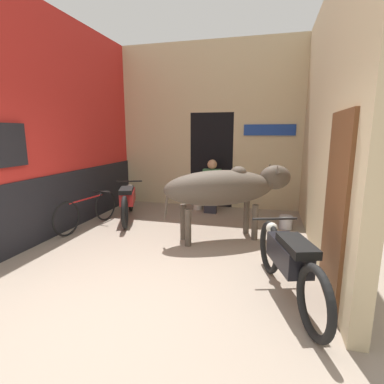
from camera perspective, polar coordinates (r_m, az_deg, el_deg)
The scene contains 11 objects.
ground_plane at distance 3.53m, azimuth -14.48°, elevation -21.22°, with size 30.00×30.00×0.00m, color gray.
wall_left_shopfront at distance 6.31m, azimuth -23.53°, elevation 11.02°, with size 0.25×4.87×4.03m.
wall_back_with_doorway at distance 7.84m, azimuth 3.72°, elevation 10.07°, with size 4.51×0.93×4.03m.
wall_right_with_door at distance 5.03m, azimuth 24.50°, elevation 11.56°, with size 0.22×4.87×4.03m.
cow at distance 5.25m, azimuth 6.69°, elevation 0.87°, with size 2.29×1.58×1.33m.
motorcycle_near at distance 3.62m, azimuth 17.88°, elevation -12.26°, with size 0.79×1.98×0.81m.
motorcycle_far at distance 6.67m, azimuth -12.14°, elevation -1.39°, with size 0.87×1.92×0.77m.
bicycle at distance 6.34m, azimuth -19.23°, elevation -3.45°, with size 0.44×1.73×0.66m.
shopkeeper_seated at distance 7.11m, azimuth 3.75°, elevation 1.44°, with size 0.42×0.34×1.25m.
plastic_stool at distance 7.40m, azimuth 1.13°, elevation -1.45°, with size 0.32×0.32×0.46m.
bucket at distance 6.24m, azimuth 17.41°, elevation -5.52°, with size 0.26×0.26×0.26m.
Camera 1 is at (1.52, -2.57, 1.88)m, focal length 28.00 mm.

